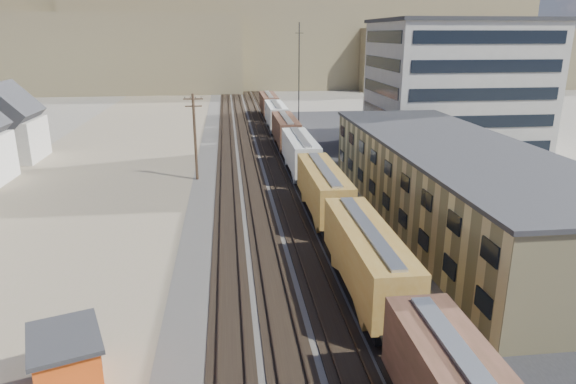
{
  "coord_description": "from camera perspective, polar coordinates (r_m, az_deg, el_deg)",
  "views": [
    {
      "loc": [
        -4.75,
        -16.79,
        16.34
      ],
      "look_at": [
        0.35,
        26.2,
        3.0
      ],
      "focal_mm": 32.0,
      "sensor_mm": 36.0,
      "label": 1
    }
  ],
  "objects": [
    {
      "name": "hills_north",
      "position": [
        184.79,
        -5.47,
        16.36
      ],
      "size": [
        265.0,
        80.0,
        32.0
      ],
      "color": "brown",
      "rests_on": "ground"
    },
    {
      "name": "maintenance_shed",
      "position": [
        27.49,
        -23.32,
        -17.03
      ],
      "size": [
        4.36,
        4.93,
        3.01
      ],
      "color": "#E45015",
      "rests_on": "ground"
    },
    {
      "name": "office_tower",
      "position": [
        79.17,
        18.02,
        11.18
      ],
      "size": [
        22.6,
        18.6,
        18.45
      ],
      "color": "#9E998E",
      "rests_on": "ground"
    },
    {
      "name": "ballast_bed",
      "position": [
        68.92,
        -2.63,
        3.42
      ],
      "size": [
        18.0,
        200.0,
        0.06
      ],
      "primitive_type": "cube",
      "color": "#4C4742",
      "rests_on": "ground"
    },
    {
      "name": "freight_train",
      "position": [
        54.51,
        2.47,
        2.72
      ],
      "size": [
        3.0,
        119.74,
        4.46
      ],
      "color": "black",
      "rests_on": "ground"
    },
    {
      "name": "rail_tracks",
      "position": [
        68.87,
        -3.09,
        3.47
      ],
      "size": [
        11.4,
        200.0,
        0.24
      ],
      "color": "black",
      "rests_on": "ground"
    },
    {
      "name": "warehouse",
      "position": [
        47.93,
        17.83,
        0.94
      ],
      "size": [
        12.4,
        40.4,
        7.25
      ],
      "color": "tan",
      "rests_on": "ground"
    },
    {
      "name": "dirt_yard",
      "position": [
        61.03,
        -20.97,
        0.45
      ],
      "size": [
        24.0,
        180.0,
        0.03
      ],
      "primitive_type": "cube",
      "color": "#7C7255",
      "rests_on": "ground"
    },
    {
      "name": "utility_pole_north",
      "position": [
        59.94,
        -10.3,
        6.24
      ],
      "size": [
        2.2,
        0.32,
        10.0
      ],
      "color": "#382619",
      "rests_on": "ground"
    },
    {
      "name": "parked_car_blue",
      "position": [
        66.49,
        15.81,
        2.91
      ],
      "size": [
        4.8,
        5.95,
        1.51
      ],
      "primitive_type": "imported",
      "rotation": [
        0.0,
        0.0,
        0.5
      ],
      "color": "navy",
      "rests_on": "ground"
    },
    {
      "name": "radio_mast",
      "position": [
        77.88,
        1.22,
        11.81
      ],
      "size": [
        1.2,
        0.16,
        18.0
      ],
      "color": "black",
      "rests_on": "ground"
    },
    {
      "name": "parked_car_far",
      "position": [
        77.99,
        18.86,
        4.62
      ],
      "size": [
        2.05,
        4.12,
        1.35
      ],
      "primitive_type": "imported",
      "rotation": [
        0.0,
        0.0,
        0.12
      ],
      "color": "silver",
      "rests_on": "ground"
    },
    {
      "name": "asphalt_lot",
      "position": [
        60.54,
        19.75,
        0.45
      ],
      "size": [
        26.0,
        120.0,
        0.04
      ],
      "primitive_type": "cube",
      "color": "#232326",
      "rests_on": "ground"
    }
  ]
}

